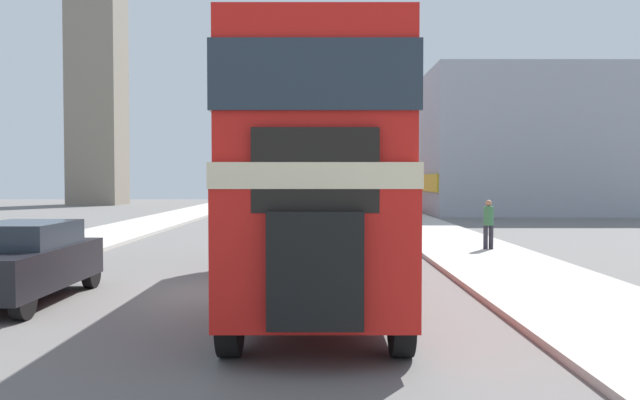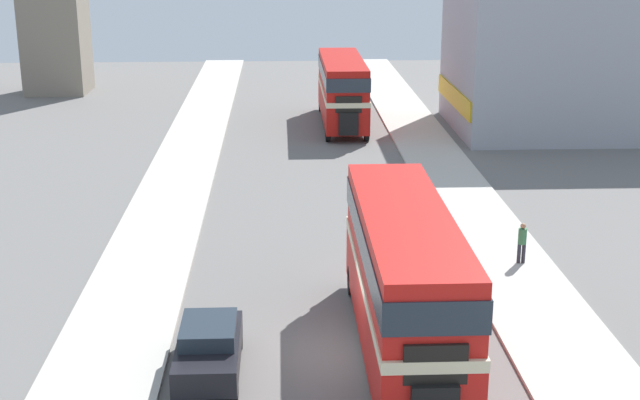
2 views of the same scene
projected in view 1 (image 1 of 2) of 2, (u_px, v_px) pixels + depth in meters
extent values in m
plane|color=slate|center=(228.00, 292.00, 12.78)|extent=(120.00, 120.00, 0.00)
cube|color=#B7B2A8|center=(558.00, 290.00, 12.74)|extent=(3.50, 120.00, 0.12)
cube|color=red|center=(320.00, 227.00, 12.73)|extent=(2.51, 10.81, 1.73)
cube|color=beige|center=(320.00, 177.00, 12.70)|extent=(2.54, 10.86, 0.31)
cube|color=red|center=(320.00, 123.00, 12.66)|extent=(2.46, 10.59, 1.89)
cube|color=#232D38|center=(320.00, 118.00, 12.66)|extent=(2.54, 10.70, 0.85)
cube|color=black|center=(318.00, 271.00, 7.23)|extent=(1.13, 0.20, 1.38)
cube|color=black|center=(318.00, 170.00, 7.34)|extent=(1.51, 0.12, 1.01)
cylinder|color=black|center=(233.00, 318.00, 8.16)|extent=(0.28, 1.00, 1.00)
cylinder|color=black|center=(404.00, 318.00, 8.15)|extent=(0.28, 1.00, 1.00)
cylinder|color=black|center=(280.00, 245.00, 17.27)|extent=(0.28, 1.00, 1.00)
cylinder|color=black|center=(361.00, 245.00, 17.26)|extent=(0.28, 1.00, 1.00)
cube|color=#B2140F|center=(328.00, 194.00, 44.45)|extent=(2.54, 10.62, 1.65)
cube|color=beige|center=(328.00, 180.00, 44.42)|extent=(2.57, 10.68, 0.30)
cube|color=#B2140F|center=(328.00, 165.00, 44.39)|extent=(2.49, 10.41, 1.80)
cube|color=#232D38|center=(328.00, 164.00, 44.38)|extent=(2.57, 10.52, 0.81)
cube|color=black|center=(328.00, 197.00, 39.05)|extent=(1.14, 0.20, 1.32)
cube|color=black|center=(328.00, 179.00, 39.16)|extent=(1.53, 0.12, 0.96)
cylinder|color=black|center=(311.00, 208.00, 39.98)|extent=(0.28, 1.00, 1.00)
cylinder|color=black|center=(346.00, 208.00, 39.97)|extent=(0.28, 1.00, 1.00)
cylinder|color=black|center=(313.00, 202.00, 48.89)|extent=(0.28, 1.00, 1.00)
cylinder|color=black|center=(342.00, 202.00, 48.88)|extent=(0.28, 1.00, 1.00)
cube|color=black|center=(24.00, 267.00, 11.79)|extent=(1.74, 3.96, 0.75)
cube|color=#232D38|center=(27.00, 234.00, 11.92)|extent=(1.53, 2.06, 0.46)
cylinder|color=black|center=(26.00, 301.00, 10.26)|extent=(0.20, 0.64, 0.64)
cylinder|color=black|center=(23.00, 273.00, 13.33)|extent=(0.20, 0.64, 0.64)
cylinder|color=black|center=(94.00, 273.00, 13.32)|extent=(0.20, 0.64, 0.64)
cylinder|color=#282833|center=(489.00, 237.00, 19.61)|extent=(0.14, 0.14, 0.75)
cylinder|color=#282833|center=(494.00, 237.00, 19.61)|extent=(0.14, 0.14, 0.75)
cylinder|color=#336B42|center=(491.00, 216.00, 19.58)|extent=(0.31, 0.31, 0.60)
sphere|color=#9E7051|center=(492.00, 203.00, 19.57)|extent=(0.20, 0.20, 0.20)
cube|color=gray|center=(100.00, 77.00, 56.86)|extent=(4.42, 4.42, 23.40)
cube|color=#999EA8|center=(543.00, 144.00, 42.55)|extent=(15.81, 10.69, 9.49)
cube|color=gold|center=(427.00, 183.00, 42.68)|extent=(0.12, 10.16, 1.14)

